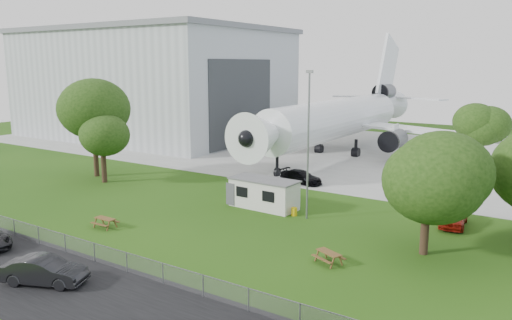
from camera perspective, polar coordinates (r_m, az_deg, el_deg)
The scene contains 17 objects.
ground at distance 41.35m, azimuth -8.49°, elevation -6.93°, with size 160.00×160.00×0.00m, color #305C14.
asphalt_strip at distance 33.45m, azimuth -23.77°, elevation -12.16°, with size 120.00×8.00×0.02m, color black.
concrete_apron at distance 73.32m, azimuth 11.61°, elevation 0.83°, with size 120.00×46.00×0.03m, color #B7B7B2.
hangar at distance 91.69m, azimuth -11.53°, elevation 8.73°, with size 43.00×31.00×18.55m.
airliner at distance 71.39m, azimuth 9.64°, elevation 4.89°, with size 46.36×47.73×17.69m.
site_cabin at distance 44.27m, azimuth 0.93°, elevation -3.84°, with size 6.79×2.91×2.62m.
picnic_west at distance 41.15m, azimuth -16.82°, elevation -7.38°, with size 1.80×1.50×0.76m, color brown, non-canonical shape.
picnic_east at distance 33.07m, azimuth 8.29°, elevation -11.59°, with size 1.80×1.50×0.76m, color brown, non-canonical shape.
fence at distance 35.28m, azimuth -18.95°, elevation -10.61°, with size 58.00×0.04×1.30m, color gray.
lamp_mast at distance 40.38m, azimuth 5.97°, elevation 1.47°, with size 0.16×0.16×12.00m, color slate.
tree_west_big at distance 58.67m, azimuth -18.12°, elevation 5.10°, with size 8.18×8.18×11.29m.
tree_west_small at distance 55.54m, azimuth -17.20°, elevation 3.03°, with size 5.89×5.89×8.39m.
tree_east_front at distance 34.59m, azimuth 19.08°, elevation -2.17°, with size 7.77×7.77×9.01m.
tree_far_apron at distance 62.14m, azimuth 24.45°, elevation 3.51°, with size 5.49×5.49×8.40m.
car_centre_sedan at distance 32.04m, azimuth -23.03°, elevation -11.59°, with size 1.70×4.87×1.61m, color black.
car_ne_hatch at distance 42.54m, azimuth 21.65°, elevation -5.98°, with size 1.87×4.64×1.58m, color maroon.
car_apron_van at distance 53.55m, azimuth 5.17°, elevation -1.95°, with size 1.96×4.82×1.40m, color black.
Camera 1 is at (26.38, -29.24, 12.61)m, focal length 35.00 mm.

